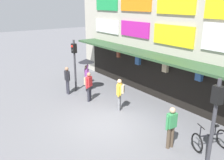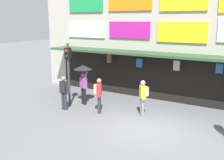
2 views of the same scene
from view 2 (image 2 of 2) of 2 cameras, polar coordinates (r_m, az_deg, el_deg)
The scene contains 7 objects.
ground_plane at distance 10.88m, azimuth 7.95°, elevation -10.48°, with size 80.00×80.00×0.00m, color slate.
shopfront at distance 14.34m, azimuth 15.70°, elevation 11.11°, with size 18.00×2.60×8.00m.
traffic_light_near at distance 13.23m, azimuth -9.54°, elevation 3.34°, with size 0.31×0.34×3.20m.
pedestrian_with_umbrella at distance 13.40m, azimuth -6.32°, elevation 1.40°, with size 0.96×0.96×2.08m.
pedestrian_in_purple at distance 12.21m, azimuth -2.94°, elevation -2.85°, with size 0.46×0.48×1.68m.
pedestrian_in_blue at distance 12.87m, azimuth -10.48°, elevation -2.40°, with size 0.53×0.26×1.68m.
pedestrian_in_black at distance 11.88m, azimuth 6.80°, elevation -3.39°, with size 0.47×0.48×1.68m.
Camera 2 is at (3.76, -9.27, 4.30)m, focal length 41.88 mm.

